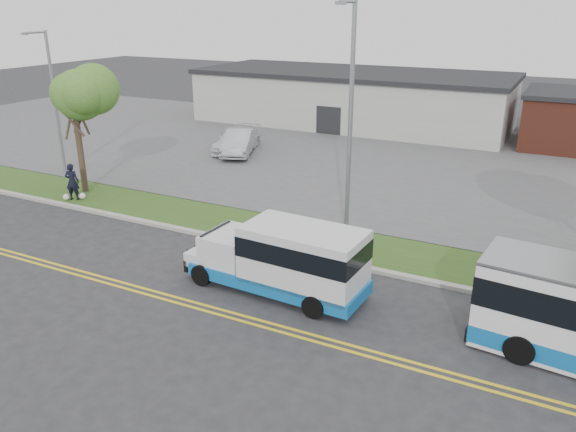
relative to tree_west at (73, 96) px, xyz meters
The scene contains 17 objects.
ground 13.43m from the tree_west, 14.93° to the right, with size 140.00×140.00×0.00m, color #28282B.
lane_line_north 14.83m from the tree_west, 30.43° to the right, with size 70.00×0.12×0.01m, color gold.
lane_line_south 14.97m from the tree_west, 31.49° to the right, with size 70.00×0.12×0.01m, color gold.
curb 13.19m from the tree_west, ahead, with size 80.00×0.30×0.15m, color #9E9B93.
verge 13.03m from the tree_west, ahead, with size 80.00×3.30×0.10m, color #2A501A.
parking_lot 18.98m from the tree_west, 48.99° to the left, with size 80.00×25.00×0.10m, color #4C4C4F.
commercial_building 24.72m from the tree_west, 75.85° to the left, with size 25.40×10.40×4.35m.
brick_wing 32.19m from the tree_west, 45.38° to the left, with size 6.30×7.30×3.90m.
tree_west is the anchor object (origin of this frame).
streetlight_near 15.01m from the tree_west, ahead, with size 0.35×1.53×9.50m.
streetlight_far 4.62m from the tree_west, 151.02° to the left, with size 0.35×1.53×8.00m.
shuttle_bus 15.93m from the tree_west, 18.98° to the right, with size 6.69×2.50×2.52m.
pedestrian 4.32m from the tree_west, 66.17° to the right, with size 0.69×0.45×1.89m, color black.
parked_car_a 11.71m from the tree_west, 73.09° to the left, with size 1.70×4.88×1.61m, color #ACAFB3.
parked_car_b 12.23m from the tree_west, 77.16° to the left, with size 2.05×5.04×1.46m, color white.
grocery_bag_left 5.11m from the tree_west, 79.97° to the right, with size 0.32×0.32×0.32m, color white.
grocery_bag_right 5.05m from the tree_west, 50.22° to the right, with size 0.32×0.32×0.32m, color white.
Camera 1 is at (10.54, -17.25, 9.39)m, focal length 35.00 mm.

